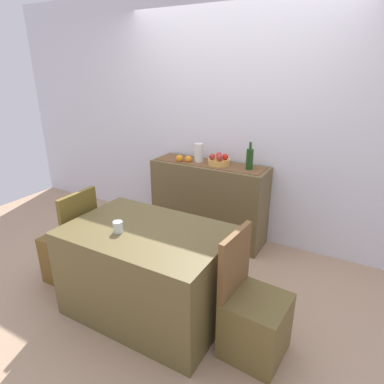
# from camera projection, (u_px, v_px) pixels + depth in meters

# --- Properties ---
(ground_plane) EXTENTS (6.40, 6.40, 0.02)m
(ground_plane) POSITION_uv_depth(u_px,v_px,m) (178.00, 281.00, 3.11)
(ground_plane) COLOR tan
(ground_plane) RESTS_ON ground
(room_wall_rear) EXTENTS (6.40, 0.06, 2.70)m
(room_wall_rear) POSITION_uv_depth(u_px,v_px,m) (233.00, 120.00, 3.58)
(room_wall_rear) COLOR silver
(room_wall_rear) RESTS_ON ground
(sideboard_console) EXTENTS (1.31, 0.42, 0.90)m
(sideboard_console) POSITION_uv_depth(u_px,v_px,m) (209.00, 201.00, 3.76)
(sideboard_console) COLOR brown
(sideboard_console) RESTS_ON ground
(table_runner) EXTENTS (1.23, 0.32, 0.01)m
(table_runner) POSITION_uv_depth(u_px,v_px,m) (209.00, 163.00, 3.60)
(table_runner) COLOR brown
(table_runner) RESTS_ON sideboard_console
(fruit_bowl) EXTENTS (0.24, 0.24, 0.06)m
(fruit_bowl) POSITION_uv_depth(u_px,v_px,m) (219.00, 162.00, 3.53)
(fruit_bowl) COLOR gold
(fruit_bowl) RESTS_ON table_runner
(apple_upper) EXTENTS (0.07, 0.07, 0.07)m
(apple_upper) POSITION_uv_depth(u_px,v_px,m) (225.00, 157.00, 3.48)
(apple_upper) COLOR red
(apple_upper) RESTS_ON fruit_bowl
(apple_center) EXTENTS (0.07, 0.07, 0.07)m
(apple_center) POSITION_uv_depth(u_px,v_px,m) (219.00, 155.00, 3.53)
(apple_center) COLOR red
(apple_center) RESTS_ON fruit_bowl
(apple_left) EXTENTS (0.07, 0.07, 0.07)m
(apple_left) POSITION_uv_depth(u_px,v_px,m) (219.00, 158.00, 3.44)
(apple_left) COLOR #B2322B
(apple_left) RESTS_ON fruit_bowl
(apple_front) EXTENTS (0.06, 0.06, 0.06)m
(apple_front) POSITION_uv_depth(u_px,v_px,m) (212.00, 157.00, 3.49)
(apple_front) COLOR #AC2D21
(apple_front) RESTS_ON fruit_bowl
(wine_bottle) EXTENTS (0.07, 0.07, 0.29)m
(wine_bottle) POSITION_uv_depth(u_px,v_px,m) (250.00, 159.00, 3.35)
(wine_bottle) COLOR #1A3F15
(wine_bottle) RESTS_ON sideboard_console
(ceramic_vase) EXTENTS (0.10, 0.10, 0.21)m
(ceramic_vase) POSITION_uv_depth(u_px,v_px,m) (199.00, 153.00, 3.62)
(ceramic_vase) COLOR silver
(ceramic_vase) RESTS_ON sideboard_console
(orange_loose_far) EXTENTS (0.08, 0.08, 0.08)m
(orange_loose_far) POSITION_uv_depth(u_px,v_px,m) (180.00, 158.00, 3.65)
(orange_loose_far) COLOR orange
(orange_loose_far) RESTS_ON sideboard_console
(orange_loose_end) EXTENTS (0.07, 0.07, 0.07)m
(orange_loose_end) POSITION_uv_depth(u_px,v_px,m) (188.00, 159.00, 3.64)
(orange_loose_end) COLOR orange
(orange_loose_end) RESTS_ON sideboard_console
(dining_table) EXTENTS (1.24, 0.83, 0.74)m
(dining_table) POSITION_uv_depth(u_px,v_px,m) (148.00, 271.00, 2.61)
(dining_table) COLOR brown
(dining_table) RESTS_ON ground
(coffee_cup) EXTENTS (0.07, 0.07, 0.09)m
(coffee_cup) POSITION_uv_depth(u_px,v_px,m) (118.00, 227.00, 2.43)
(coffee_cup) COLOR silver
(coffee_cup) RESTS_ON dining_table
(chair_near_window) EXTENTS (0.40, 0.40, 0.90)m
(chair_near_window) POSITION_uv_depth(u_px,v_px,m) (72.00, 253.00, 3.06)
(chair_near_window) COLOR brown
(chair_near_window) RESTS_ON ground
(chair_by_corner) EXTENTS (0.43, 0.43, 0.90)m
(chair_by_corner) POSITION_uv_depth(u_px,v_px,m) (253.00, 320.00, 2.25)
(chair_by_corner) COLOR brown
(chair_by_corner) RESTS_ON ground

